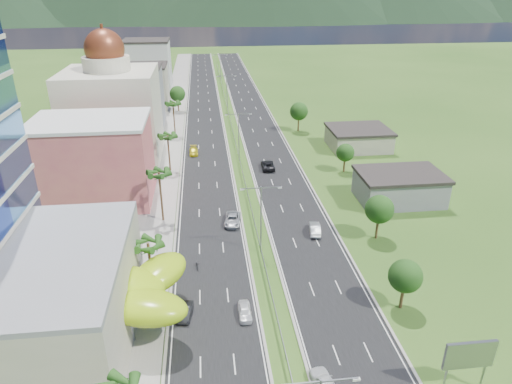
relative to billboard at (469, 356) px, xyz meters
name	(u,v)px	position (x,y,z in m)	size (l,w,h in m)	color
ground	(270,292)	(-17.00, 18.00, -4.42)	(500.00, 500.00, 0.00)	#2D5119
road_left	(204,115)	(-24.50, 108.00, -4.40)	(11.00, 260.00, 0.04)	black
road_right	(252,113)	(-9.50, 108.00, -4.40)	(11.00, 260.00, 0.04)	black
sidewalk_left	(173,116)	(-34.00, 108.00, -4.36)	(7.00, 260.00, 0.12)	gray
median_guardrail	(232,129)	(-17.00, 89.99, -3.80)	(0.10, 216.06, 0.76)	gray
streetlight_median_b	(261,213)	(-17.00, 28.00, 2.33)	(6.04, 0.25, 11.00)	gray
streetlight_median_c	(239,132)	(-17.00, 68.00, 2.33)	(6.04, 0.25, 11.00)	gray
streetlight_median_d	(227,89)	(-17.00, 113.00, 2.33)	(6.04, 0.25, 11.00)	gray
streetlight_median_e	(220,65)	(-17.00, 158.00, 2.33)	(6.04, 0.25, 11.00)	gray
lime_canopy	(106,291)	(-37.00, 14.00, 0.57)	(18.00, 15.00, 7.40)	#95BD12
pink_shophouse	(94,162)	(-45.00, 50.00, 3.08)	(20.00, 15.00, 15.00)	#C3505E
domed_building	(113,110)	(-45.00, 73.00, 6.93)	(20.00, 20.00, 28.70)	beige
midrise_grey	(133,98)	(-44.00, 98.00, 3.58)	(16.00, 15.00, 16.00)	gray
midrise_beige	(142,87)	(-44.00, 120.00, 2.08)	(16.00, 15.00, 13.00)	#A69F89
midrise_white	(148,67)	(-44.00, 143.00, 4.58)	(16.00, 15.00, 18.00)	silver
billboard	(469,356)	(0.00, 0.00, 0.00)	(5.20, 0.35, 6.20)	gray
shed_near	(399,188)	(11.00, 43.00, -1.92)	(15.00, 10.00, 5.00)	gray
shed_far	(358,139)	(13.00, 73.00, -2.22)	(14.00, 12.00, 4.40)	#A69F89
palm_tree_b	(148,246)	(-32.50, 20.00, 2.64)	(3.60, 3.60, 8.10)	#47301C
palm_tree_c	(159,175)	(-32.50, 40.00, 4.08)	(3.60, 3.60, 9.60)	#47301C
palm_tree_d	(168,138)	(-32.50, 63.00, 3.12)	(3.60, 3.60, 8.60)	#47301C
palm_tree_e	(173,105)	(-32.50, 88.00, 3.89)	(3.60, 3.60, 9.40)	#47301C
leafy_tree_lfar	(177,94)	(-32.50, 113.00, 1.16)	(4.90, 4.90, 8.05)	#47301C
leafy_tree_ra	(405,276)	(-1.00, 13.00, 0.35)	(4.20, 4.20, 6.90)	#47301C
leafy_tree_rb	(379,209)	(2.00, 30.00, 0.76)	(4.55, 4.55, 7.47)	#47301C
leafy_tree_rc	(345,153)	(5.00, 58.00, -0.05)	(3.85, 3.85, 6.33)	#47301C
leafy_tree_rd	(299,111)	(1.00, 88.00, 1.16)	(4.90, 4.90, 8.05)	#47301C
mountain_ridge	(265,21)	(43.00, 468.00, -4.42)	(860.00, 140.00, 90.00)	black
car_white_near_left	(245,311)	(-20.80, 13.68, -3.71)	(1.58, 3.93, 1.34)	white
car_dark_left	(186,312)	(-28.06, 14.49, -3.74)	(1.36, 3.89, 1.28)	black
car_silver_mid_left	(232,219)	(-20.66, 37.50, -3.62)	(2.52, 5.47, 1.52)	#A4A5AB
car_yellow_far_left	(194,151)	(-27.47, 72.95, -3.65)	(2.05, 5.05, 1.47)	gold
car_white_near_right	(325,384)	(-13.80, 1.48, -3.55)	(1.96, 4.88, 1.66)	white
car_silver_right	(315,229)	(-7.44, 32.71, -3.60)	(1.66, 4.75, 1.56)	#B4B7BD
car_dark_far_right	(268,165)	(-11.16, 61.69, -3.56)	(2.71, 5.89, 1.64)	black
motorcycle	(197,264)	(-26.65, 24.80, -3.70)	(0.64, 2.12, 1.35)	black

